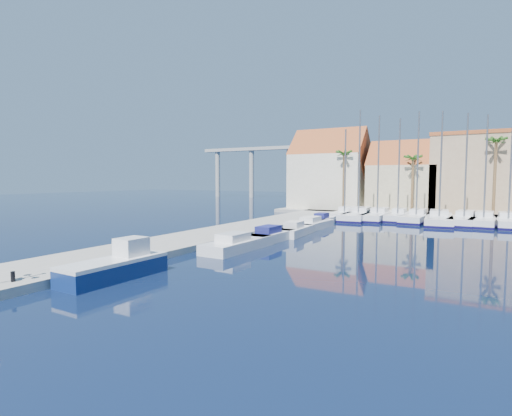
{
  "coord_description": "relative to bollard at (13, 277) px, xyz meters",
  "views": [
    {
      "loc": [
        12.87,
        -18.23,
        5.57
      ],
      "look_at": [
        -4.19,
        11.58,
        3.0
      ],
      "focal_mm": 28.0,
      "sensor_mm": 36.0,
      "label": 1
    }
  ],
  "objects": [
    {
      "name": "ground",
      "position": [
        7.05,
        7.46,
        -0.75
      ],
      "size": [
        260.0,
        260.0,
        0.0
      ],
      "primitive_type": "plane",
      "color": "black",
      "rests_on": "ground"
    },
    {
      "name": "quay_west",
      "position": [
        -1.95,
        20.96,
        -0.5
      ],
      "size": [
        6.0,
        77.0,
        0.5
      ],
      "primitive_type": "cube",
      "color": "gray",
      "rests_on": "ground"
    },
    {
      "name": "shore_north",
      "position": [
        17.05,
        55.46,
        -0.5
      ],
      "size": [
        54.0,
        16.0,
        0.5
      ],
      "primitive_type": "cube",
      "color": "gray",
      "rests_on": "ground"
    },
    {
      "name": "bollard",
      "position": [
        0.0,
        0.0,
        0.0
      ],
      "size": [
        0.2,
        0.2,
        0.51
      ],
      "primitive_type": "cylinder",
      "color": "black",
      "rests_on": "quay_west"
    },
    {
      "name": "fishing_boat",
      "position": [
        2.35,
        4.35,
        -0.04
      ],
      "size": [
        2.19,
        6.19,
        2.15
      ],
      "rotation": [
        0.0,
        0.0,
        -0.02
      ],
      "color": "navy",
      "rests_on": "ground"
    },
    {
      "name": "motorboat_west_0",
      "position": [
        3.46,
        15.11,
        -0.24
      ],
      "size": [
        2.52,
        7.37,
        1.4
      ],
      "rotation": [
        0.0,
        0.0,
        -0.02
      ],
      "color": "white",
      "rests_on": "ground"
    },
    {
      "name": "motorboat_west_1",
      "position": [
        3.63,
        20.46,
        -0.24
      ],
      "size": [
        2.31,
        6.57,
        1.4
      ],
      "rotation": [
        0.0,
        0.0,
        -0.04
      ],
      "color": "white",
      "rests_on": "ground"
    },
    {
      "name": "motorboat_west_2",
      "position": [
        4.04,
        24.81,
        -0.24
      ],
      "size": [
        2.26,
        6.15,
        1.4
      ],
      "rotation": [
        0.0,
        0.0,
        0.05
      ],
      "color": "white",
      "rests_on": "ground"
    },
    {
      "name": "motorboat_west_3",
      "position": [
        3.63,
        30.27,
        -0.24
      ],
      "size": [
        2.45,
        6.99,
        1.4
      ],
      "rotation": [
        0.0,
        0.0,
        -0.03
      ],
      "color": "white",
      "rests_on": "ground"
    },
    {
      "name": "motorboat_west_4",
      "position": [
        3.07,
        35.0,
        -0.24
      ],
      "size": [
        1.98,
        5.72,
        1.4
      ],
      "rotation": [
        0.0,
        0.0,
        0.03
      ],
      "color": "white",
      "rests_on": "ground"
    },
    {
      "name": "sailboat_0",
      "position": [
        3.31,
        43.41,
        -0.17
      ],
      "size": [
        2.74,
        9.86,
        12.21
      ],
      "rotation": [
        0.0,
        0.0,
        -0.01
      ],
      "color": "white",
      "rests_on": "ground"
    },
    {
      "name": "sailboat_1",
      "position": [
        5.36,
        42.92,
        -0.17
      ],
      "size": [
        3.59,
        11.86,
        14.58
      ],
      "rotation": [
        0.0,
        0.0,
        0.04
      ],
      "color": "white",
      "rests_on": "ground"
    },
    {
      "name": "sailboat_2",
      "position": [
        7.74,
        43.47,
        -0.16
      ],
      "size": [
        2.81,
        10.34,
        13.71
      ],
      "rotation": [
        0.0,
        0.0,
        -0.01
      ],
      "color": "white",
      "rests_on": "ground"
    },
    {
      "name": "sailboat_3",
      "position": [
        10.28,
        43.66,
        -0.12
      ],
      "size": [
        2.27,
        8.24,
        13.19
      ],
      "rotation": [
        0.0,
        0.0,
        -0.01
      ],
      "color": "white",
      "rests_on": "ground"
    },
    {
      "name": "sailboat_4",
      "position": [
        12.61,
        43.45,
        -0.15
      ],
      "size": [
        3.18,
        9.96,
        13.86
      ],
      "rotation": [
        0.0,
        0.0,
        -0.06
      ],
      "color": "white",
      "rests_on": "ground"
    },
    {
      "name": "sailboat_5",
      "position": [
        15.25,
        42.65,
        -0.18
      ],
      "size": [
        4.05,
        11.81,
        13.56
      ],
      "rotation": [
        0.0,
        0.0,
        0.09
      ],
      "color": "white",
      "rests_on": "ground"
    },
    {
      "name": "sailboat_6",
      "position": [
        18.0,
        43.57,
        -0.17
      ],
      "size": [
        3.54,
        10.67,
        13.26
      ],
      "rotation": [
        0.0,
        0.0,
        -0.07
      ],
      "color": "white",
      "rests_on": "ground"
    },
    {
      "name": "sailboat_7",
      "position": [
        20.04,
        43.46,
        -0.17
      ],
      "size": [
        3.34,
        10.25,
        12.89
      ],
      "rotation": [
        0.0,
        0.0,
        -0.07
      ],
      "color": "white",
      "rests_on": "ground"
    },
    {
      "name": "sailboat_8",
      "position": [
        22.43,
        43.31,
        -0.18
      ],
      "size": [
        2.89,
        9.72,
        11.31
      ],
      "rotation": [
        0.0,
        0.0,
        0.04
      ],
      "color": "white",
      "rests_on": "ground"
    },
    {
      "name": "building_0",
      "position": [
        -2.95,
        54.46,
        5.77
      ],
      "size": [
        12.3,
        9.0,
        13.5
      ],
      "color": "beige",
      "rests_on": "shore_north"
    },
    {
      "name": "building_1",
      "position": [
        9.05,
        54.46,
        4.54
      ],
      "size": [
        10.3,
        8.0,
        11.0
      ],
      "color": "tan",
      "rests_on": "shore_north"
    },
    {
      "name": "building_2",
      "position": [
        20.05,
        55.46,
        5.5
      ],
      "size": [
        14.2,
        10.2,
        11.5
      ],
      "color": "tan",
      "rests_on": "shore_north"
    },
    {
      "name": "palm_0",
      "position": [
        1.05,
        49.46,
        8.33
      ],
      "size": [
        2.6,
        2.6,
        10.15
      ],
      "color": "brown",
      "rests_on": "shore_north"
    },
    {
      "name": "palm_1",
      "position": [
        11.05,
        49.46,
        7.38
      ],
      "size": [
        2.6,
        2.6,
        9.15
      ],
      "color": "brown",
      "rests_on": "shore_north"
    },
    {
      "name": "palm_2",
      "position": [
        21.05,
        49.46,
        9.26
      ],
      "size": [
        2.6,
        2.6,
        11.15
      ],
      "color": "brown",
      "rests_on": "shore_north"
    },
    {
      "name": "viaduct",
      "position": [
        -32.02,
        89.46,
        9.49
      ],
      "size": [
        48.0,
        2.2,
        14.45
      ],
      "color": "#9E9E99",
      "rests_on": "ground"
    }
  ]
}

